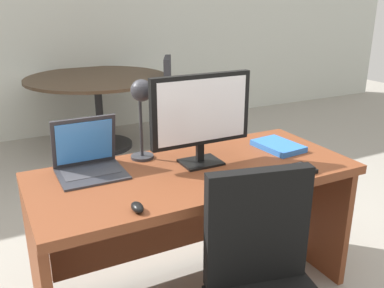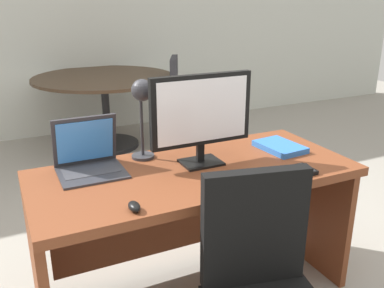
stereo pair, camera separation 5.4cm
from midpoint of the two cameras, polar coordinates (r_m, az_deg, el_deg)
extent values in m
plane|color=gray|center=(3.66, -9.50, -5.93)|extent=(12.00, 12.00, 0.00)
cube|color=silver|center=(5.11, -16.47, 16.92)|extent=(10.00, 0.10, 2.80)
cube|color=brown|center=(2.08, 1.16, -4.00)|extent=(1.59, 0.70, 0.05)
cube|color=brown|center=(2.09, -19.22, -16.87)|extent=(0.04, 0.62, 0.70)
cube|color=brown|center=(2.65, 16.44, -8.39)|extent=(0.04, 0.62, 0.70)
cube|color=brown|center=(2.44, -1.68, -9.05)|extent=(1.40, 0.02, 0.49)
cube|color=black|center=(2.14, 1.96, -2.50)|extent=(0.20, 0.16, 0.01)
cube|color=black|center=(2.13, 1.85, -1.08)|extent=(0.04, 0.02, 0.09)
cube|color=black|center=(2.06, 2.05, 4.66)|extent=(0.53, 0.04, 0.35)
cube|color=white|center=(2.04, 2.31, 4.53)|extent=(0.48, 0.00, 0.31)
cube|color=#2D2D33|center=(2.07, -12.70, -3.83)|extent=(0.31, 0.27, 0.01)
cube|color=#38383D|center=(2.08, -12.84, -3.48)|extent=(0.26, 0.15, 0.00)
cube|color=#2D2D33|center=(2.12, -13.63, 0.48)|extent=(0.31, 0.07, 0.25)
cube|color=#3F8CEA|center=(2.11, -13.57, 0.38)|extent=(0.27, 0.05, 0.21)
cube|color=black|center=(2.05, 13.24, -3.95)|extent=(0.31, 0.12, 0.02)
cube|color=#47474C|center=(2.04, 13.26, -3.67)|extent=(0.28, 0.10, 0.00)
ellipsoid|color=black|center=(1.69, -6.92, -8.43)|extent=(0.05, 0.08, 0.04)
cylinder|color=#2D2D33|center=(2.23, -5.97, -1.65)|extent=(0.12, 0.12, 0.01)
cylinder|color=#2D2D33|center=(2.18, -6.11, 2.37)|extent=(0.02, 0.02, 0.31)
sphere|color=#2D2D33|center=(2.10, -6.03, 7.28)|extent=(0.11, 0.11, 0.11)
cube|color=blue|center=(2.39, 12.48, -0.37)|extent=(0.21, 0.28, 0.03)
cube|color=black|center=(1.75, 9.39, -11.15)|extent=(0.44, 0.15, 0.50)
cylinder|color=black|center=(4.69, -10.94, -0.05)|extent=(0.66, 0.66, 0.04)
cylinder|color=black|center=(4.58, -11.23, 4.33)|extent=(0.08, 0.08, 0.70)
cylinder|color=#3F2D1E|center=(4.50, -11.54, 8.82)|extent=(1.46, 1.46, 0.03)
cylinder|color=black|center=(4.59, 0.75, -0.10)|extent=(0.56, 0.56, 0.04)
cylinder|color=black|center=(4.53, 0.76, 2.28)|extent=(0.05, 0.05, 0.36)
cube|color=#2D2D33|center=(4.47, 0.77, 4.97)|extent=(0.62, 0.62, 0.08)
cube|color=#2D2D33|center=(4.42, -2.08, 8.55)|extent=(0.25, 0.42, 0.49)
camera|label=1|loc=(0.03, -89.25, 0.26)|focal=39.31mm
camera|label=2|loc=(0.03, 90.75, -0.26)|focal=39.31mm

